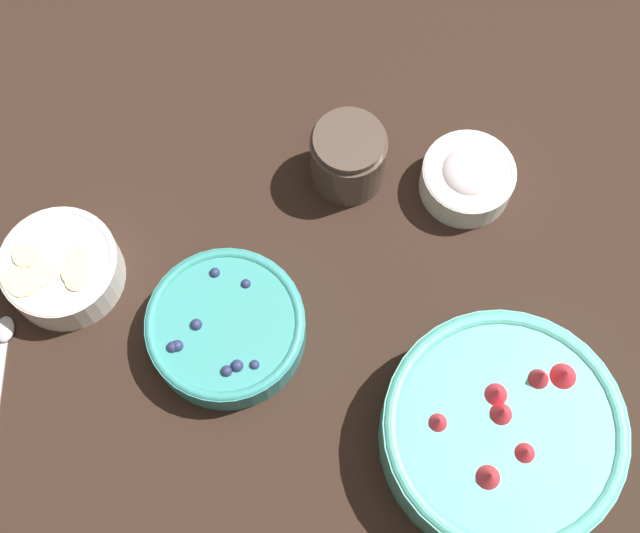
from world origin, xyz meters
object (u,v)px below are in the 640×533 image
object	(u,v)px
bowl_blueberries	(226,327)
jar_chocolate	(348,158)
bowl_cream	(468,177)
bowl_bananas	(61,268)
bowl_strawberries	(502,432)

from	to	relation	value
bowl_blueberries	jar_chocolate	xyz separation A→B (m)	(-0.17, -0.18, 0.01)
bowl_cream	bowl_bananas	bearing A→B (deg)	4.34
bowl_bananas	bowl_cream	world-z (taller)	bowl_cream
bowl_blueberries	jar_chocolate	size ratio (longest dim) A/B	1.95
bowl_blueberries	jar_chocolate	bearing A→B (deg)	-133.41
bowl_strawberries	bowl_blueberries	distance (m)	0.32
bowl_strawberries	bowl_blueberries	world-z (taller)	bowl_strawberries
jar_chocolate	bowl_strawberries	bearing A→B (deg)	106.12
bowl_strawberries	bowl_cream	size ratio (longest dim) A/B	2.28
bowl_blueberries	bowl_cream	size ratio (longest dim) A/B	1.60
bowl_strawberries	jar_chocolate	bearing A→B (deg)	-73.88
bowl_bananas	jar_chocolate	world-z (taller)	jar_chocolate
bowl_strawberries	bowl_blueberries	bearing A→B (deg)	-31.79
bowl_blueberries	bowl_cream	world-z (taller)	bowl_cream
bowl_bananas	bowl_cream	distance (m)	0.49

